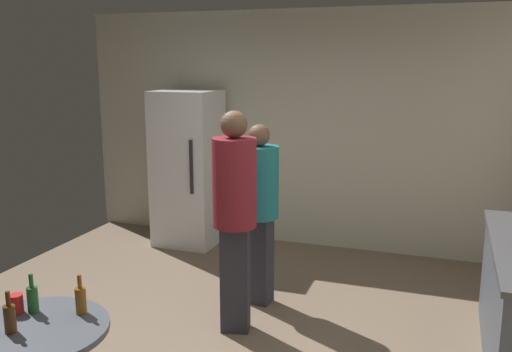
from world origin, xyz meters
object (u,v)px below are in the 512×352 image
Objects in this scene: plastic_cup_red at (16,304)px; person_in_maroon_shirt at (235,205)px; person_in_teal_shirt at (259,201)px; beer_bottle_brown at (10,318)px; foreground_table at (35,346)px; refrigerator at (188,168)px; beer_bottle_green at (33,298)px; beer_bottle_amber at (81,299)px.

plastic_cup_red is 1.72m from person_in_maroon_shirt.
person_in_teal_shirt is (0.73, 2.10, 0.15)m from plastic_cup_red.
foreground_table is at bearing 47.12° from beer_bottle_brown.
plastic_cup_red is (0.61, -3.41, -0.11)m from refrigerator.
refrigerator is at bearing 101.58° from beer_bottle_green.
beer_bottle_amber is at bearing 60.05° from foreground_table.
refrigerator reaches higher than foreground_table.
refrigerator is 3.43m from beer_bottle_amber.
beer_bottle_brown is 2.37m from person_in_teal_shirt.
foreground_table is at bearing -50.21° from beer_bottle_green.
foreground_table is (0.82, -3.53, -0.27)m from refrigerator.
beer_bottle_green is at bearing -10.10° from person_in_teal_shirt.
person_in_teal_shirt reaches higher than foreground_table.
plastic_cup_red is at bearing -154.48° from beer_bottle_green.
beer_bottle_amber is 2.09× the size of plastic_cup_red.
refrigerator is 16.36× the size of plastic_cup_red.
refrigerator is 7.83× the size of beer_bottle_brown.
beer_bottle_brown reaches higher than foreground_table.
beer_bottle_amber is 1.00× the size of beer_bottle_brown.
person_in_teal_shirt reaches higher than beer_bottle_green.
person_in_teal_shirt is (0.59, 2.30, 0.12)m from beer_bottle_brown.
refrigerator is 1.12× the size of person_in_teal_shirt.
plastic_cup_red is at bearing 125.79° from beer_bottle_brown.
person_in_teal_shirt reaches higher than beer_bottle_brown.
person_in_maroon_shirt is (0.51, 1.66, 0.41)m from foreground_table.
person_in_maroon_shirt is (-0.01, -0.56, 0.10)m from person_in_teal_shirt.
beer_bottle_brown is at bearing -132.88° from foreground_table.
beer_bottle_amber is 0.37m from plastic_cup_red.
person_in_maroon_shirt reaches higher than plastic_cup_red.
refrigerator is 2.29m from person_in_maroon_shirt.
refrigerator reaches higher than beer_bottle_amber.
beer_bottle_brown is 0.24m from plastic_cup_red.
refrigerator reaches higher than beer_bottle_brown.
beer_bottle_green reaches higher than foreground_table.
beer_bottle_amber is at bearing -26.81° from person_in_maroon_shirt.
beer_bottle_brown and beer_bottle_green have the same top height.
person_in_teal_shirt is (0.64, 2.06, 0.12)m from beer_bottle_green.
person_in_teal_shirt is at bearing -44.48° from refrigerator.
beer_bottle_amber is 0.38m from beer_bottle_brown.
foreground_table is at bearing -28.28° from plastic_cup_red.
foreground_table is 3.48× the size of beer_bottle_amber.
beer_bottle_green is 2.09× the size of plastic_cup_red.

